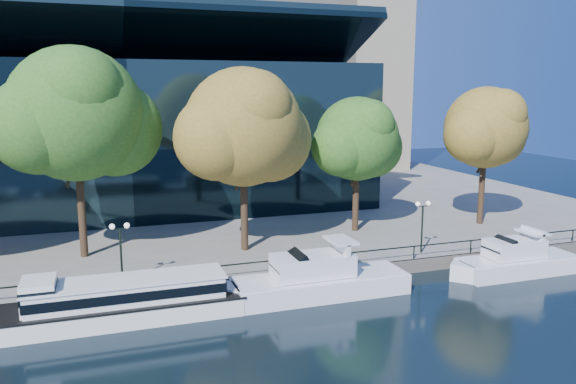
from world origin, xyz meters
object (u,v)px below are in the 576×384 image
object	(u,v)px
tree_3	(246,130)
tree_2	(78,117)
cruiser_near	(313,280)
tree_4	(359,141)
tour_boat	(113,301)
cruiser_far	(514,260)
lamp_1	(120,239)
tree_5	(487,129)
lamp_2	(423,215)

from	to	relation	value
tree_3	tree_2	bearing A→B (deg)	169.75
cruiser_near	tree_4	size ratio (longest dim) A/B	1.09
tour_boat	cruiser_far	size ratio (longest dim) A/B	1.52
cruiser_far	lamp_1	distance (m)	27.83
cruiser_near	tree_2	bearing A→B (deg)	142.41
cruiser_near	tree_3	bearing A→B (deg)	104.15
tree_2	tree_5	world-z (taller)	tree_2
tree_3	lamp_2	xyz separation A→B (m)	(12.52, -5.05, -6.41)
cruiser_far	tree_3	distance (m)	22.03
lamp_2	tree_2	bearing A→B (deg)	163.55
tree_2	tour_boat	bearing A→B (deg)	-81.97
cruiser_far	tree_4	xyz separation A→B (m)	(-6.89, 12.02, 7.93)
cruiser_far	tree_2	xyz separation A→B (m)	(-29.59, 11.37, 10.37)
tree_2	lamp_2	bearing A→B (deg)	-16.45
cruiser_near	tree_3	world-z (taller)	tree_3
tree_3	lamp_2	world-z (taller)	tree_3
cruiser_far	lamp_1	xyz separation A→B (m)	(-27.36, 4.17, 2.91)
tour_boat	tree_5	distance (m)	35.94
cruiser_far	lamp_2	world-z (taller)	lamp_2
cruiser_near	lamp_1	size ratio (longest dim) A/B	3.20
cruiser_far	tree_3	bearing A→B (deg)	152.49
tree_4	lamp_2	size ratio (longest dim) A/B	2.93
tree_4	lamp_2	bearing A→B (deg)	-77.81
tree_3	lamp_2	distance (m)	14.94
cruiser_far	tree_4	distance (m)	15.97
tree_4	cruiser_far	bearing A→B (deg)	-60.19
cruiser_far	tree_5	distance (m)	14.79
tree_2	tree_5	bearing A→B (deg)	-1.13
tree_5	lamp_1	xyz separation A→B (m)	(-32.72, -6.51, -5.82)
tree_2	lamp_2	distance (m)	26.51
tour_boat	tree_2	world-z (taller)	tree_2
cruiser_near	lamp_1	distance (m)	12.70
cruiser_far	lamp_1	bearing A→B (deg)	171.34
tour_boat	lamp_1	world-z (taller)	lamp_1
cruiser_near	tree_5	bearing A→B (deg)	25.90
tree_4	lamp_1	bearing A→B (deg)	-159.01
tour_boat	tree_3	xyz separation A→B (m)	(10.36, 8.65, 9.12)
cruiser_near	cruiser_far	size ratio (longest dim) A/B	1.24
tour_boat	cruiser_far	xyz separation A→B (m)	(28.06, -0.57, -0.20)
cruiser_far	lamp_1	size ratio (longest dim) A/B	2.57
tree_4	lamp_2	xyz separation A→B (m)	(1.70, -7.86, -5.03)
tour_boat	lamp_2	distance (m)	23.31
lamp_1	tour_boat	bearing A→B (deg)	-101.08
cruiser_near	cruiser_far	distance (m)	15.53
cruiser_near	lamp_2	xyz separation A→B (m)	(10.33, 3.62, 2.82)
tree_2	lamp_2	world-z (taller)	tree_2
tree_5	lamp_2	xyz separation A→B (m)	(-10.55, -6.51, -5.82)
lamp_2	tour_boat	bearing A→B (deg)	-171.07
tree_2	cruiser_far	bearing A→B (deg)	-21.02
tree_5	cruiser_near	bearing A→B (deg)	-154.10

